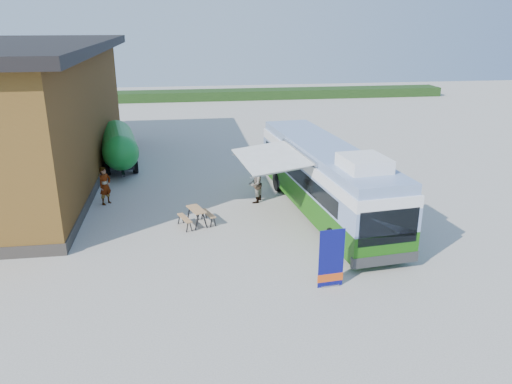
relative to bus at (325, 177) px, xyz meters
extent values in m
plane|color=#BCB7AD|center=(-4.55, -2.85, -1.79)|extent=(100.00, 100.00, 0.00)
cube|color=brown|center=(-15.05, 7.15, 1.71)|extent=(8.00, 20.00, 7.00)
cube|color=black|center=(-15.05, 7.15, 5.46)|extent=(9.60, 21.20, 0.50)
cube|color=#332D28|center=(-15.05, 7.15, -1.54)|extent=(8.10, 20.10, 0.50)
cube|color=#264419|center=(3.45, 35.15, -1.29)|extent=(40.00, 3.00, 1.00)
cube|color=#277112|center=(-0.01, 0.07, -0.88)|extent=(3.77, 12.35, 1.11)
cube|color=#7991BD|center=(-0.01, 0.07, 0.13)|extent=(3.77, 12.35, 0.91)
cube|color=black|center=(-1.31, 0.45, 0.13)|extent=(1.08, 10.08, 0.71)
cube|color=black|center=(1.19, 0.71, 0.13)|extent=(1.08, 10.08, 0.71)
cube|color=white|center=(-0.01, 0.07, 0.82)|extent=(3.77, 12.35, 0.46)
cube|color=#7991BD|center=(-0.01, 0.07, 1.25)|extent=(3.60, 12.13, 0.41)
cube|color=white|center=(0.39, -3.75, 1.70)|extent=(1.80, 1.98, 0.51)
cube|color=black|center=(0.61, -5.94, -0.02)|extent=(2.27, 0.29, 1.32)
cube|color=#2D2D2D|center=(0.61, -5.89, -1.28)|extent=(2.59, 0.46, 0.41)
cube|color=#2D2D2D|center=(-0.62, 6.04, -1.28)|extent=(2.59, 0.46, 0.41)
cylinder|color=black|center=(-0.73, -4.07, -1.28)|extent=(0.41, 1.04, 1.01)
cylinder|color=black|center=(1.55, -3.84, -1.28)|extent=(0.41, 1.04, 1.01)
cylinder|color=black|center=(-1.51, 3.48, -1.28)|extent=(0.41, 1.04, 1.01)
cylinder|color=black|center=(0.77, 3.72, -1.28)|extent=(0.41, 1.04, 1.01)
cube|color=white|center=(-2.58, -0.12, 0.91)|extent=(3.08, 4.51, 0.33)
cube|color=#A5A8AD|center=(-1.26, 0.02, 1.10)|extent=(0.62, 4.55, 0.15)
cylinder|color=#A5A8AD|center=(-2.39, -1.94, 0.81)|extent=(2.74, 0.33, 0.34)
cylinder|color=#A5A8AD|center=(-2.77, 1.70, 0.81)|extent=(2.74, 0.33, 0.34)
cube|color=#0C0D5C|center=(-1.61, -6.61, -0.73)|extent=(0.90, 0.12, 2.11)
cube|color=#D04813|center=(-1.61, -6.61, -1.45)|extent=(0.92, 0.13, 0.30)
cube|color=#A5A8AD|center=(-1.61, -6.61, -1.76)|extent=(0.65, 0.24, 0.06)
cylinder|color=#A5A8AD|center=(-1.61, -6.59, -0.73)|extent=(0.03, 0.03, 2.11)
cube|color=tan|center=(-5.94, -0.61, -1.03)|extent=(0.90, 1.32, 0.04)
cube|color=tan|center=(-6.46, -0.80, -1.33)|extent=(0.66, 1.23, 0.04)
cube|color=tan|center=(-5.42, -0.42, -1.33)|extent=(0.66, 1.23, 0.04)
cube|color=black|center=(-5.94, -1.15, -1.41)|extent=(0.07, 0.07, 0.75)
cube|color=black|center=(-5.59, -1.02, -1.41)|extent=(0.07, 0.07, 0.75)
cube|color=black|center=(-6.29, -0.20, -1.41)|extent=(0.07, 0.07, 0.75)
cube|color=black|center=(-5.94, -0.07, -1.41)|extent=(0.07, 0.07, 0.75)
imported|color=#999999|center=(-10.25, 2.74, -0.84)|extent=(0.79, 0.82, 1.89)
imported|color=#999999|center=(-2.97, 1.94, -0.85)|extent=(1.05, 1.14, 1.89)
cylinder|color=#17832D|center=(-10.25, 9.03, -0.28)|extent=(2.72, 4.75, 2.02)
sphere|color=#17832D|center=(-9.88, 6.81, -0.28)|extent=(2.02, 2.02, 2.02)
sphere|color=#17832D|center=(-10.62, 11.24, -0.28)|extent=(2.02, 2.02, 2.02)
cube|color=black|center=(-10.25, 9.03, -1.17)|extent=(2.09, 4.86, 0.22)
cube|color=black|center=(-9.77, 6.15, -1.23)|extent=(0.35, 1.35, 0.11)
cylinder|color=black|center=(-10.80, 7.57, -1.34)|extent=(0.42, 0.93, 0.90)
cylinder|color=black|center=(-9.26, 7.83, -1.34)|extent=(0.42, 0.93, 0.90)
cylinder|color=black|center=(-11.24, 10.22, -1.34)|extent=(0.42, 0.93, 0.90)
cylinder|color=black|center=(-9.70, 10.48, -1.34)|extent=(0.42, 0.93, 0.90)
camera|label=1|loc=(-6.29, -21.12, 6.91)|focal=35.00mm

